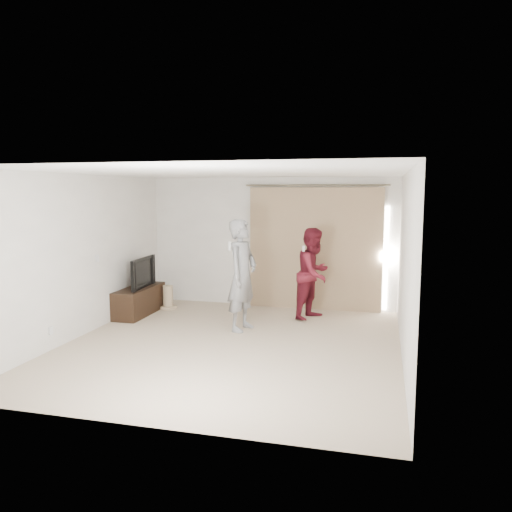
% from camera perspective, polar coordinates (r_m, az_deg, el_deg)
% --- Properties ---
extents(floor, '(5.50, 5.50, 0.00)m').
position_cam_1_polar(floor, '(7.72, -2.85, -10.13)').
color(floor, tan).
rests_on(floor, ground).
extents(wall_back, '(5.00, 0.04, 2.60)m').
position_cam_1_polar(wall_back, '(10.07, 1.72, 1.57)').
color(wall_back, silver).
rests_on(wall_back, ground).
extents(wall_left, '(0.04, 5.50, 2.60)m').
position_cam_1_polar(wall_left, '(8.51, -19.21, 0.07)').
color(wall_left, silver).
rests_on(wall_left, ground).
extents(ceiling, '(5.00, 5.50, 0.01)m').
position_cam_1_polar(ceiling, '(7.37, -2.99, 9.53)').
color(ceiling, white).
rests_on(ceiling, wall_back).
extents(curtain, '(2.80, 0.11, 2.46)m').
position_cam_1_polar(curtain, '(9.86, 6.82, 0.83)').
color(curtain, tan).
rests_on(curtain, ground).
extents(tv_console, '(0.46, 1.34, 0.52)m').
position_cam_1_polar(tv_console, '(9.77, -13.19, -5.00)').
color(tv_console, black).
rests_on(tv_console, ground).
extents(tv, '(0.18, 1.00, 0.57)m').
position_cam_1_polar(tv, '(9.67, -13.29, -1.84)').
color(tv, black).
rests_on(tv, tv_console).
extents(scratching_post, '(0.35, 0.35, 0.46)m').
position_cam_1_polar(scratching_post, '(10.11, -10.02, -4.90)').
color(scratching_post, tan).
rests_on(scratching_post, ground).
extents(person_man, '(0.58, 0.76, 1.87)m').
position_cam_1_polar(person_man, '(8.33, -1.58, -2.20)').
color(person_man, slate).
rests_on(person_man, ground).
extents(person_woman, '(0.91, 1.00, 1.67)m').
position_cam_1_polar(person_woman, '(9.16, 6.64, -1.99)').
color(person_woman, '#5A131F').
rests_on(person_woman, ground).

